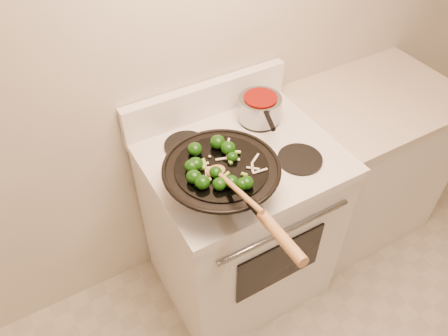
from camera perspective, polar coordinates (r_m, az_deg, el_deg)
stove at (r=2.11m, az=1.95°, el=-7.04°), size 0.78×0.67×1.08m
counter_unit at (r=2.52m, az=17.35°, el=0.57°), size 0.79×0.62×0.91m
wok at (r=1.56m, az=-0.24°, el=-1.42°), size 0.42×0.70×0.20m
stirfry at (r=1.50m, az=-1.23°, el=0.42°), size 0.29×0.30×0.05m
wooden_spoon at (r=1.43m, az=0.49°, el=-1.78°), size 0.07×0.32×0.10m
saucepan at (r=1.91m, az=4.71°, el=7.85°), size 0.19×0.29×0.11m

